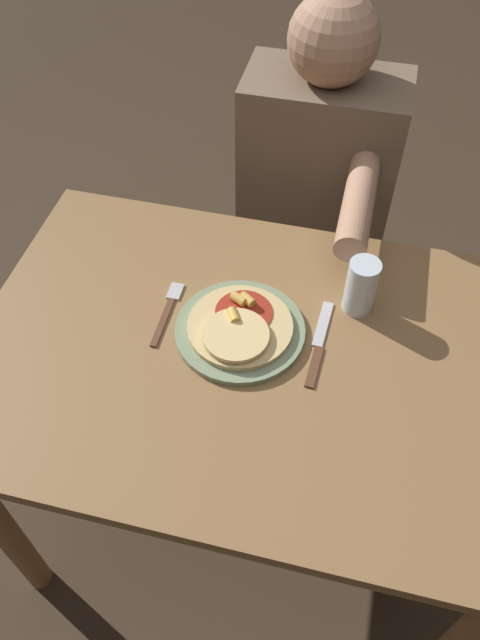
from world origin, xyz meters
name	(u,v)px	position (x,y,z in m)	size (l,w,h in m)	color
ground_plane	(250,508)	(0.00, 0.00, 0.00)	(8.00, 8.00, 0.00)	#423323
dining_table	(253,388)	(0.00, 0.00, 0.65)	(1.14, 0.77, 0.77)	olive
plate	(240,330)	(-0.04, 0.04, 0.78)	(0.27, 0.27, 0.01)	gray
pizza	(239,326)	(-0.04, 0.04, 0.80)	(0.21, 0.21, 0.04)	#DBBC7A
fork	(168,309)	(-0.20, 0.07, 0.77)	(0.03, 0.18, 0.00)	brown
knife	(319,344)	(0.12, 0.05, 0.77)	(0.03, 0.22, 0.00)	brown
drinking_glass	(361,286)	(0.18, 0.17, 0.84)	(0.06, 0.06, 0.13)	silver
person_diner	(317,184)	(0.03, 0.64, 0.71)	(0.40, 0.52, 1.20)	#2D2D38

